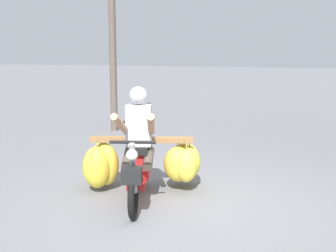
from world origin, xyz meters
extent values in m
plane|color=slate|center=(0.00, 0.00, 0.00)|extent=(120.00, 120.00, 0.00)
torus|color=black|center=(-0.42, -0.65, 0.28)|extent=(0.28, 0.55, 0.56)
torus|color=black|center=(-0.86, 0.46, 0.28)|extent=(0.28, 0.55, 0.56)
cube|color=red|center=(-0.60, -0.19, 0.32)|extent=(0.43, 0.61, 0.08)
cube|color=red|center=(-0.75, 0.18, 0.50)|extent=(0.49, 0.70, 0.36)
cube|color=black|center=(-0.72, 0.11, 0.72)|extent=(0.46, 0.65, 0.10)
cylinder|color=gray|center=(-0.44, -0.60, 0.62)|extent=(0.17, 0.29, 0.69)
cylinder|color=black|center=(-0.43, -0.64, 0.96)|extent=(0.54, 0.24, 0.04)
sphere|color=silver|center=(-0.40, -0.71, 0.82)|extent=(0.14, 0.14, 0.14)
cube|color=black|center=(-0.39, -0.75, 0.58)|extent=(0.28, 0.24, 0.20)
cube|color=red|center=(-0.42, -0.65, 0.58)|extent=(0.20, 0.30, 0.04)
cube|color=olive|center=(-0.81, 0.32, 0.78)|extent=(1.43, 0.64, 0.08)
cube|color=olive|center=(-0.87, 0.49, 0.75)|extent=(1.29, 0.57, 0.06)
ellipsoid|color=yellow|center=(-0.32, 0.53, 0.41)|extent=(0.48, 0.45, 0.52)
cylinder|color=#998459|center=(-0.32, 0.53, 0.72)|extent=(0.02, 0.02, 0.15)
ellipsoid|color=yellow|center=(-0.19, 0.67, 0.42)|extent=(0.39, 0.37, 0.48)
cylinder|color=#998459|center=(-0.19, 0.67, 0.71)|extent=(0.02, 0.02, 0.16)
ellipsoid|color=yellow|center=(-0.32, 0.81, 0.38)|extent=(0.55, 0.52, 0.61)
cylinder|color=#998459|center=(-0.32, 0.81, 0.72)|extent=(0.02, 0.02, 0.13)
ellipsoid|color=yellow|center=(-1.49, 0.35, 0.38)|extent=(0.46, 0.44, 0.62)
cylinder|color=#998459|center=(-1.49, 0.35, 0.72)|extent=(0.02, 0.02, 0.13)
ellipsoid|color=yellow|center=(-0.17, 0.49, 0.41)|extent=(0.40, 0.39, 0.48)
cylinder|color=#998459|center=(-0.17, 0.49, 0.71)|extent=(0.02, 0.02, 0.17)
ellipsoid|color=yellow|center=(-1.31, 0.15, 0.40)|extent=(0.44, 0.41, 0.62)
cylinder|color=#998459|center=(-1.31, 0.15, 0.73)|extent=(0.02, 0.02, 0.12)
ellipsoid|color=gold|center=(-1.38, 0.01, 0.38)|extent=(0.48, 0.45, 0.62)
cylinder|color=#998459|center=(-1.38, 0.01, 0.72)|extent=(0.02, 0.02, 0.13)
cube|color=#B2B7C6|center=(-0.68, 0.00, 1.05)|extent=(0.40, 0.33, 0.56)
sphere|color=silver|center=(-0.67, -0.02, 1.46)|extent=(0.24, 0.24, 0.24)
cylinder|color=tan|center=(-0.37, -0.25, 1.11)|extent=(0.39, 0.69, 0.39)
cylinder|color=tan|center=(-0.74, -0.39, 1.11)|extent=(0.30, 0.71, 0.39)
cylinder|color=#4C4238|center=(-0.50, -0.06, 0.62)|extent=(0.28, 0.46, 0.27)
cylinder|color=#4C4238|center=(-0.76, -0.17, 0.62)|extent=(0.28, 0.46, 0.27)
cylinder|color=brown|center=(-3.77, 4.49, 3.15)|extent=(0.18, 0.18, 6.30)
camera|label=1|loc=(1.94, -4.99, 2.01)|focal=44.88mm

